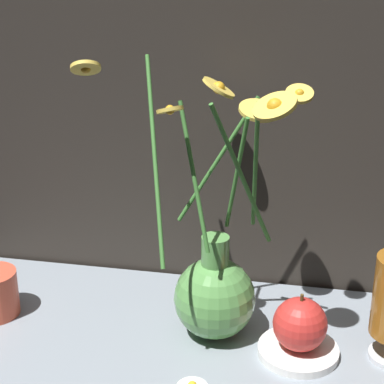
# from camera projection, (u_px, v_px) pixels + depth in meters

# --- Properties ---
(ground_plane) EXTENTS (6.00, 6.00, 0.00)m
(ground_plane) POSITION_uv_depth(u_px,v_px,m) (183.00, 342.00, 0.82)
(ground_plane) COLOR black
(shelf) EXTENTS (0.68, 0.30, 0.01)m
(shelf) POSITION_uv_depth(u_px,v_px,m) (183.00, 338.00, 0.82)
(shelf) COLOR gray
(shelf) RESTS_ON ground_plane
(vase_with_flowers) EXTENTS (0.26, 0.21, 0.35)m
(vase_with_flowers) POSITION_uv_depth(u_px,v_px,m) (215.00, 285.00, 0.79)
(vase_with_flowers) COLOR #59994C
(vase_with_flowers) RESTS_ON shelf
(saucer_plate) EXTENTS (0.10, 0.10, 0.01)m
(saucer_plate) POSITION_uv_depth(u_px,v_px,m) (298.00, 351.00, 0.77)
(saucer_plate) COLOR white
(saucer_plate) RESTS_ON shelf
(orange_fruit) EXTENTS (0.07, 0.07, 0.07)m
(orange_fruit) POSITION_uv_depth(u_px,v_px,m) (300.00, 324.00, 0.76)
(orange_fruit) COLOR red
(orange_fruit) RESTS_ON saucer_plate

